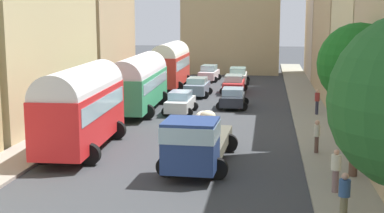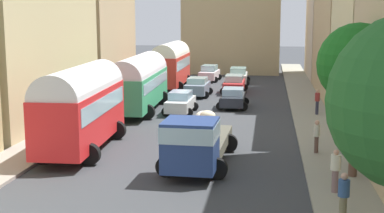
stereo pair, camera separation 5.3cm
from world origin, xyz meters
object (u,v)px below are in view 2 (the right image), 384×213
Objects in this scene: car_1 at (234,84)px; pedestrian_3 at (344,195)px; pedestrian_1 at (317,101)px; pedestrian_2 at (317,135)px; car_0 at (233,98)px; car_4 at (198,87)px; cargo_truck_0 at (196,140)px; car_5 at (209,73)px; parked_bus_1 at (139,81)px; parked_bus_0 at (81,104)px; car_2 at (238,76)px; pedestrian_0 at (335,170)px; parked_bus_2 at (171,63)px; car_3 at (181,102)px.

pedestrian_3 is at bearing -79.42° from car_1.
pedestrian_1 is 10.40m from pedestrian_2.
pedestrian_3 is at bearing -76.84° from car_0.
pedestrian_1 is 1.04× the size of pedestrian_2.
car_4 is (-2.89, -2.44, 0.01)m from car_1.
pedestrian_2 is (5.44, 3.10, -0.28)m from cargo_truck_0.
car_0 is at bearing -77.47° from car_5.
car_1 is (6.07, 9.87, -1.36)m from parked_bus_1.
cargo_truck_0 reaches higher than pedestrian_3.
car_5 reaches higher than car_4.
car_4 is 2.16× the size of pedestrian_2.
car_0 is at bearing -86.99° from car_1.
parked_bus_0 is 6.68m from cargo_truck_0.
car_2 is at bearing 76.99° from parked_bus_0.
car_4 is at bearing -89.17° from car_5.
parked_bus_1 reaches higher than car_4.
car_0 is 6.07m from car_4.
pedestrian_0 is at bearing -74.82° from car_0.
pedestrian_0 is at bearing -76.01° from car_5.
pedestrian_2 reaches higher than car_1.
parked_bus_0 reaches higher than car_4.
car_4 reaches higher than car_1.
car_0 is 22.12m from pedestrian_3.
pedestrian_2 is 1.02× the size of pedestrian_3.
car_4 reaches higher than car_0.
parked_bus_0 is 14.24m from pedestrian_3.
parked_bus_2 is at bearing 124.02° from car_0.
car_1 is 2.44× the size of pedestrian_2.
pedestrian_3 is at bearing -34.36° from parked_bus_0.
cargo_truck_0 is 13.60m from car_3.
car_2 is at bearing 69.08° from parked_bus_1.
car_5 is 35.31m from pedestrian_0.
parked_bus_2 is 16.99m from pedestrian_1.
parked_bus_1 reaches higher than pedestrian_2.
car_5 reaches higher than car_2.
parked_bus_1 is 17.06m from car_2.
parked_bus_1 is at bearing 125.10° from pedestrian_0.
pedestrian_2 is (8.33, -10.18, 0.25)m from car_3.
parked_bus_2 is at bearing 89.07° from parked_bus_0.
car_5 is 29.60m from pedestrian_2.
cargo_truck_0 is 4.27× the size of pedestrian_0.
car_1 is 1.06× the size of car_5.
car_2 is 2.43× the size of pedestrian_0.
parked_bus_0 reaches higher than cargo_truck_0.
car_1 is at bearing 93.01° from car_0.
car_5 is at bearing 110.98° from car_1.
cargo_truck_0 is at bearing -115.23° from pedestrian_1.
parked_bus_2 reaches higher than cargo_truck_0.
parked_bus_1 is at bearing -99.64° from car_5.
parked_bus_2 is 6.35m from car_1.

